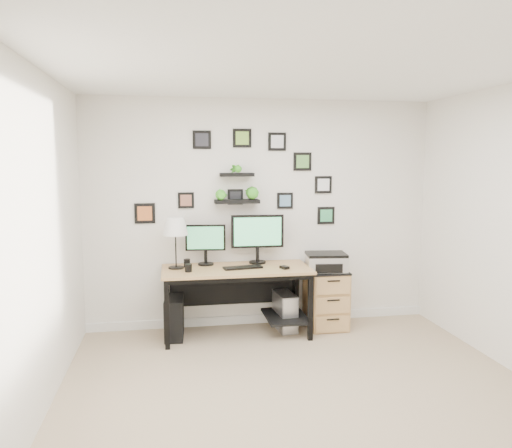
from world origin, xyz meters
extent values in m
plane|color=tan|center=(0.00, 0.00, 0.00)|extent=(4.00, 4.00, 0.00)
plane|color=white|center=(0.00, 0.00, 2.60)|extent=(4.00, 4.00, 0.00)
plane|color=white|center=(0.00, 2.00, 1.30)|extent=(4.00, 0.00, 4.00)
plane|color=white|center=(0.00, -2.00, 1.30)|extent=(4.00, 0.00, 4.00)
plane|color=white|center=(-2.00, 0.00, 1.30)|extent=(0.00, 4.00, 4.00)
cube|color=white|center=(0.00, 1.99, 0.05)|extent=(4.00, 0.03, 0.10)
cube|color=tan|center=(-0.35, 1.63, 0.73)|extent=(1.60, 0.70, 0.03)
cube|color=black|center=(-0.35, 1.63, 0.69)|extent=(1.54, 0.64, 0.05)
cube|color=black|center=(-0.35, 1.96, 0.46)|extent=(1.44, 0.02, 0.41)
cube|color=black|center=(0.20, 1.63, 0.18)|extent=(0.45, 0.63, 0.03)
cube|color=black|center=(-1.10, 1.33, 0.36)|extent=(0.05, 0.05, 0.72)
cube|color=black|center=(-1.10, 1.93, 0.36)|extent=(0.05, 0.05, 0.72)
cube|color=black|center=(0.40, 1.33, 0.36)|extent=(0.05, 0.05, 0.72)
cube|color=black|center=(0.40, 1.93, 0.36)|extent=(0.05, 0.05, 0.72)
cylinder|color=black|center=(-0.66, 1.85, 0.76)|extent=(0.19, 0.19, 0.02)
cylinder|color=black|center=(-0.66, 1.85, 0.84)|extent=(0.04, 0.04, 0.15)
cube|color=black|center=(-0.66, 1.84, 1.06)|extent=(0.44, 0.08, 0.29)
cube|color=#4CB272|center=(-0.67, 1.82, 1.06)|extent=(0.40, 0.05, 0.25)
cylinder|color=black|center=(-0.08, 1.84, 0.76)|extent=(0.20, 0.20, 0.02)
cylinder|color=black|center=(-0.08, 1.84, 0.85)|extent=(0.04, 0.04, 0.17)
cube|color=black|center=(-0.08, 1.84, 1.12)|extent=(0.59, 0.05, 0.37)
cube|color=#4CB272|center=(-0.08, 1.82, 1.12)|extent=(0.53, 0.02, 0.32)
cube|color=black|center=(-0.28, 1.59, 0.76)|extent=(0.43, 0.20, 0.02)
cube|color=black|center=(0.16, 1.50, 0.77)|extent=(0.10, 0.12, 0.03)
cylinder|color=black|center=(-0.99, 1.72, 0.76)|extent=(0.17, 0.17, 0.02)
cylinder|color=black|center=(-0.99, 1.72, 1.01)|extent=(0.01, 0.01, 0.50)
cone|color=white|center=(-0.99, 1.72, 1.21)|extent=(0.27, 0.27, 0.19)
cylinder|color=black|center=(-0.87, 1.53, 0.79)|extent=(0.07, 0.07, 0.08)
cylinder|color=black|center=(-0.87, 1.77, 0.79)|extent=(0.07, 0.07, 0.09)
cube|color=black|center=(-1.02, 1.67, 0.22)|extent=(0.22, 0.45, 0.44)
cube|color=gray|center=(0.22, 1.72, 0.21)|extent=(0.22, 0.43, 0.42)
cube|color=silver|center=(0.23, 1.51, 0.21)|extent=(0.17, 0.02, 0.39)
cube|color=tan|center=(0.70, 1.73, 0.33)|extent=(0.42, 0.50, 0.65)
cube|color=black|center=(0.70, 1.73, 0.66)|extent=(0.43, 0.51, 0.02)
cube|color=tan|center=(0.70, 1.47, 0.11)|extent=(0.39, 0.02, 0.18)
cylinder|color=black|center=(0.70, 1.46, 0.17)|extent=(0.14, 0.02, 0.02)
cube|color=tan|center=(0.70, 1.47, 0.33)|extent=(0.39, 0.02, 0.18)
cylinder|color=black|center=(0.70, 1.46, 0.39)|extent=(0.14, 0.02, 0.02)
cube|color=tan|center=(0.70, 1.47, 0.54)|extent=(0.39, 0.02, 0.18)
cylinder|color=black|center=(0.70, 1.46, 0.60)|extent=(0.14, 0.02, 0.02)
cube|color=silver|center=(0.68, 1.69, 0.76)|extent=(0.47, 0.39, 0.17)
cube|color=black|center=(0.68, 1.69, 0.86)|extent=(0.47, 0.39, 0.03)
cube|color=black|center=(0.66, 1.51, 0.73)|extent=(0.30, 0.05, 0.10)
cube|color=black|center=(-0.30, 1.91, 1.45)|extent=(0.50, 0.18, 0.04)
cube|color=black|center=(-0.30, 1.90, 1.75)|extent=(0.38, 0.15, 0.04)
imported|color=green|center=(-0.47, 1.91, 1.60)|extent=(0.15, 0.12, 0.27)
imported|color=green|center=(-0.13, 1.91, 1.60)|extent=(0.15, 0.15, 0.27)
imported|color=green|center=(-0.30, 1.90, 1.90)|extent=(0.13, 0.09, 0.25)
cube|color=black|center=(0.27, 1.99, 1.44)|extent=(0.19, 0.02, 0.19)
cube|color=#6088A8|center=(0.27, 1.98, 1.44)|extent=(0.13, 0.00, 0.13)
cube|color=black|center=(0.77, 1.99, 1.26)|extent=(0.20, 0.02, 0.20)
cube|color=#3BA466|center=(0.77, 1.98, 1.26)|extent=(0.14, 0.00, 0.14)
cube|color=black|center=(0.73, 1.99, 1.63)|extent=(0.20, 0.02, 0.20)
cube|color=white|center=(0.73, 1.98, 1.63)|extent=(0.14, 0.00, 0.14)
cube|color=black|center=(-1.32, 1.99, 1.33)|extent=(0.22, 0.02, 0.22)
cube|color=#C5632E|center=(-1.32, 1.98, 1.33)|extent=(0.16, 0.00, 0.16)
cube|color=black|center=(0.47, 1.99, 1.89)|extent=(0.21, 0.02, 0.21)
cube|color=#599443|center=(0.47, 1.98, 1.89)|extent=(0.15, 0.00, 0.15)
cube|color=black|center=(0.17, 1.99, 2.12)|extent=(0.21, 0.02, 0.21)
cube|color=silver|center=(0.17, 1.98, 2.12)|extent=(0.14, 0.00, 0.14)
cube|color=black|center=(-0.31, 1.99, 1.50)|extent=(0.17, 0.02, 0.17)
cube|color=black|center=(-0.31, 1.98, 1.50)|extent=(0.12, 0.00, 0.12)
cube|color=black|center=(-0.86, 1.99, 1.46)|extent=(0.18, 0.02, 0.18)
cube|color=#945944|center=(-0.86, 1.98, 1.46)|extent=(0.12, 0.00, 0.12)
cube|color=black|center=(-0.68, 1.99, 2.13)|extent=(0.20, 0.02, 0.20)
cube|color=#25252C|center=(-0.68, 1.98, 2.13)|extent=(0.14, 0.00, 0.14)
cube|color=black|center=(-0.23, 1.99, 2.16)|extent=(0.21, 0.02, 0.21)
cube|color=#77AB39|center=(-0.23, 1.98, 2.16)|extent=(0.15, 0.00, 0.15)
camera|label=1|loc=(-1.04, -3.63, 1.91)|focal=35.00mm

